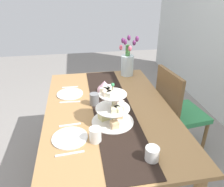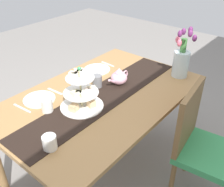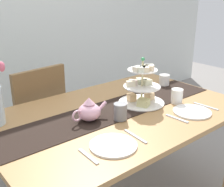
# 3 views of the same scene
# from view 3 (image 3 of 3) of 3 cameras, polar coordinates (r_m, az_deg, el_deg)

# --- Properties ---
(room_wall_rear) EXTENTS (6.00, 0.08, 2.60)m
(room_wall_rear) POSITION_cam_3_polar(r_m,az_deg,el_deg) (3.00, -19.81, 16.45)
(room_wall_rear) COLOR silver
(room_wall_rear) RESTS_ON ground_plane
(dining_table) EXTENTS (1.55, 0.98, 0.73)m
(dining_table) POSITION_cam_3_polar(r_m,az_deg,el_deg) (1.79, 1.17, -6.46)
(dining_table) COLOR #A37747
(dining_table) RESTS_ON ground_plane
(chair_left) EXTENTS (0.47, 0.47, 0.91)m
(chair_left) POSITION_cam_3_polar(r_m,az_deg,el_deg) (2.29, -15.27, -4.57)
(chair_left) COLOR brown
(chair_left) RESTS_ON ground_plane
(table_runner) EXTENTS (1.52, 0.31, 0.00)m
(table_runner) POSITION_cam_3_polar(r_m,az_deg,el_deg) (1.77, 0.60, -3.20)
(table_runner) COLOR black
(table_runner) RESTS_ON dining_table
(tiered_cake_stand) EXTENTS (0.30, 0.30, 0.30)m
(tiered_cake_stand) POSITION_cam_3_polar(r_m,az_deg,el_deg) (1.84, 6.00, 1.13)
(tiered_cake_stand) COLOR beige
(tiered_cake_stand) RESTS_ON table_runner
(teapot) EXTENTS (0.24, 0.13, 0.14)m
(teapot) POSITION_cam_3_polar(r_m,az_deg,el_deg) (1.61, -4.61, -3.54)
(teapot) COLOR #E5A8BC
(teapot) RESTS_ON table_runner
(cream_jug) EXTENTS (0.08, 0.08, 0.08)m
(cream_jug) POSITION_cam_3_polar(r_m,az_deg,el_deg) (2.24, 10.42, 2.66)
(cream_jug) COLOR white
(cream_jug) RESTS_ON dining_table
(dinner_plate_left) EXTENTS (0.23, 0.23, 0.01)m
(dinner_plate_left) POSITION_cam_3_polar(r_m,az_deg,el_deg) (1.38, 0.26, -10.32)
(dinner_plate_left) COLOR white
(dinner_plate_left) RESTS_ON dining_table
(fork_left) EXTENTS (0.02, 0.15, 0.01)m
(fork_left) POSITION_cam_3_polar(r_m,az_deg,el_deg) (1.30, -4.77, -12.41)
(fork_left) COLOR silver
(fork_left) RESTS_ON dining_table
(knife_left) EXTENTS (0.03, 0.17, 0.01)m
(knife_left) POSITION_cam_3_polar(r_m,az_deg,el_deg) (1.46, 4.69, -8.52)
(knife_left) COLOR silver
(knife_left) RESTS_ON dining_table
(dinner_plate_right) EXTENTS (0.23, 0.23, 0.01)m
(dinner_plate_right) POSITION_cam_3_polar(r_m,az_deg,el_deg) (1.79, 15.75, -3.53)
(dinner_plate_right) COLOR white
(dinner_plate_right) RESTS_ON dining_table
(fork_right) EXTENTS (0.03, 0.15, 0.01)m
(fork_right) POSITION_cam_3_polar(r_m,az_deg,el_deg) (1.69, 12.87, -4.90)
(fork_right) COLOR silver
(fork_right) RESTS_ON dining_table
(knife_right) EXTENTS (0.03, 0.17, 0.01)m
(knife_right) POSITION_cam_3_polar(r_m,az_deg,el_deg) (1.91, 18.28, -2.43)
(knife_right) COLOR silver
(knife_right) RESTS_ON dining_table
(mug_grey) EXTENTS (0.08, 0.08, 0.09)m
(mug_grey) POSITION_cam_3_polar(r_m,az_deg,el_deg) (1.62, 1.68, -3.64)
(mug_grey) COLOR slate
(mug_grey) RESTS_ON table_runner
(mug_white_text) EXTENTS (0.08, 0.08, 0.09)m
(mug_white_text) POSITION_cam_3_polar(r_m,az_deg,el_deg) (1.90, 12.88, -0.51)
(mug_white_text) COLOR white
(mug_white_text) RESTS_ON dining_table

